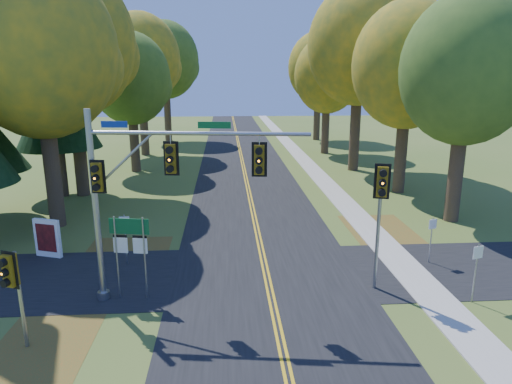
{
  "coord_description": "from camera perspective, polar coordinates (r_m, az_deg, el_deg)",
  "views": [
    {
      "loc": [
        -1.68,
        -16.02,
        8.28
      ],
      "look_at": [
        -0.32,
        3.72,
        3.2
      ],
      "focal_mm": 32.0,
      "sensor_mm": 36.0,
      "label": 1
    }
  ],
  "objects": [
    {
      "name": "ground",
      "position": [
        18.11,
        1.87,
        -12.81
      ],
      "size": [
        160.0,
        160.0,
        0.0
      ],
      "primitive_type": "plane",
      "color": "#455F21",
      "rests_on": "ground"
    },
    {
      "name": "road_main",
      "position": [
        18.11,
        1.87,
        -12.79
      ],
      "size": [
        8.0,
        160.0,
        0.02
      ],
      "primitive_type": "cube",
      "color": "black",
      "rests_on": "ground"
    },
    {
      "name": "road_cross",
      "position": [
        19.9,
        1.29,
        -10.17
      ],
      "size": [
        60.0,
        6.0,
        0.02
      ],
      "primitive_type": "cube",
      "color": "black",
      "rests_on": "ground"
    },
    {
      "name": "centerline_left",
      "position": [
        18.09,
        1.55,
        -12.76
      ],
      "size": [
        0.1,
        160.0,
        0.01
      ],
      "primitive_type": "cube",
      "color": "gold",
      "rests_on": "road_main"
    },
    {
      "name": "centerline_right",
      "position": [
        18.11,
        2.19,
        -12.73
      ],
      "size": [
        0.1,
        160.0,
        0.01
      ],
      "primitive_type": "cube",
      "color": "gold",
      "rests_on": "road_main"
    },
    {
      "name": "sidewalk_east",
      "position": [
        19.67,
        20.53,
        -11.39
      ],
      "size": [
        1.6,
        160.0,
        0.06
      ],
      "primitive_type": "cube",
      "color": "#9E998E",
      "rests_on": "ground"
    },
    {
      "name": "leaf_patch_w_near",
      "position": [
        22.2,
        -16.34,
        -8.11
      ],
      "size": [
        4.0,
        6.0,
        0.0
      ],
      "primitive_type": "cube",
      "color": "brown",
      "rests_on": "ground"
    },
    {
      "name": "leaf_patch_e",
      "position": [
        25.01,
        16.22,
        -5.53
      ],
      "size": [
        3.5,
        8.0,
        0.0
      ],
      "primitive_type": "cube",
      "color": "brown",
      "rests_on": "ground"
    },
    {
      "name": "leaf_patch_w_far",
      "position": [
        16.49,
        -25.18,
        -17.22
      ],
      "size": [
        3.0,
        5.0,
        0.0
      ],
      "primitive_type": "cube",
      "color": "brown",
      "rests_on": "ground"
    },
    {
      "name": "tree_w_a",
      "position": [
        27.13,
        -25.3,
        15.62
      ],
      "size": [
        8.0,
        8.0,
        14.15
      ],
      "color": "#38281C",
      "rests_on": "ground"
    },
    {
      "name": "tree_e_a",
      "position": [
        28.11,
        24.93,
        13.62
      ],
      "size": [
        7.2,
        7.2,
        12.73
      ],
      "color": "#38281C",
      "rests_on": "ground"
    },
    {
      "name": "tree_w_b",
      "position": [
        33.9,
        -22.15,
        16.92
      ],
      "size": [
        8.6,
        8.6,
        15.38
      ],
      "color": "#38281C",
      "rests_on": "ground"
    },
    {
      "name": "tree_e_b",
      "position": [
        34.04,
        18.51,
        14.72
      ],
      "size": [
        7.6,
        7.6,
        13.33
      ],
      "color": "#38281C",
      "rests_on": "ground"
    },
    {
      "name": "tree_w_c",
      "position": [
        41.25,
        -15.34,
        13.43
      ],
      "size": [
        6.8,
        6.8,
        11.91
      ],
      "color": "#38281C",
      "rests_on": "ground"
    },
    {
      "name": "tree_e_c",
      "position": [
        41.43,
        12.88,
        17.35
      ],
      "size": [
        8.8,
        8.8,
        15.79
      ],
      "color": "#38281C",
      "rests_on": "ground"
    },
    {
      "name": "tree_w_d",
      "position": [
        49.95,
        -14.2,
        15.69
      ],
      "size": [
        8.2,
        8.2,
        14.56
      ],
      "color": "#38281C",
      "rests_on": "ground"
    },
    {
      "name": "tree_e_d",
      "position": [
        50.1,
        8.97,
        14.18
      ],
      "size": [
        7.0,
        7.0,
        12.32
      ],
      "color": "#38281C",
      "rests_on": "ground"
    },
    {
      "name": "tree_w_e",
      "position": [
        60.57,
        -11.22,
        15.83
      ],
      "size": [
        8.4,
        8.4,
        14.97
      ],
      "color": "#38281C",
      "rests_on": "ground"
    },
    {
      "name": "tree_e_e",
      "position": [
        60.84,
        7.87,
        15.12
      ],
      "size": [
        7.8,
        7.8,
        13.74
      ],
      "color": "#38281C",
      "rests_on": "ground"
    },
    {
      "name": "pine_c",
      "position": [
        34.0,
        -24.32,
        15.56
      ],
      "size": [
        5.6,
        5.6,
        20.56
      ],
      "color": "#38281C",
      "rests_on": "ground"
    },
    {
      "name": "traffic_mast",
      "position": [
        16.55,
        -13.53,
        1.18
      ],
      "size": [
        7.85,
        1.36,
        7.17
      ],
      "rotation": [
        0.0,
        0.0,
        -0.14
      ],
      "color": "#94969D",
      "rests_on": "ground"
    },
    {
      "name": "east_signal_pole",
      "position": [
        17.75,
        15.35,
        -0.46
      ],
      "size": [
        0.58,
        0.69,
        5.13
      ],
      "rotation": [
        0.0,
        0.0,
        -0.26
      ],
      "color": "gray",
      "rests_on": "ground"
    },
    {
      "name": "ped_signal_pole",
      "position": [
        15.6,
        -28.23,
        -9.42
      ],
      "size": [
        0.49,
        0.59,
        3.28
      ],
      "rotation": [
        0.0,
        0.0,
        -0.41
      ],
      "color": "gray",
      "rests_on": "ground"
    },
    {
      "name": "route_sign_cluster",
      "position": [
        17.69,
        -15.48,
        -5.95
      ],
      "size": [
        1.5,
        0.31,
        3.25
      ],
      "rotation": [
        0.0,
        0.0,
        -0.17
      ],
      "color": "gray",
      "rests_on": "ground"
    },
    {
      "name": "info_kiosk",
      "position": [
        23.43,
        -24.61,
        -5.28
      ],
      "size": [
        1.31,
        0.61,
        1.84
      ],
      "rotation": [
        0.0,
        0.0,
        -0.34
      ],
      "color": "white",
      "rests_on": "ground"
    },
    {
      "name": "reg_sign_e_north",
      "position": [
        21.94,
        21.12,
        -4.7
      ],
      "size": [
        0.4,
        0.15,
        2.15
      ],
      "rotation": [
        0.0,
        0.0,
        0.3
      ],
      "color": "gray",
      "rests_on": "ground"
    },
    {
      "name": "reg_sign_e_south",
      "position": [
        18.81,
        25.86,
        -7.98
      ],
      "size": [
        0.43,
        0.16,
        2.31
      ],
      "rotation": [
        0.0,
        0.0,
        0.3
      ],
      "color": "gray",
      "rests_on": "ground"
    },
    {
      "name": "reg_sign_w",
      "position": [
        21.08,
        -16.05,
        -4.68
      ],
      "size": [
        0.45,
        0.06,
        2.33
      ],
      "rotation": [
        0.0,
        0.0,
        0.0
      ],
      "color": "gray",
      "rests_on": "ground"
    }
  ]
}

